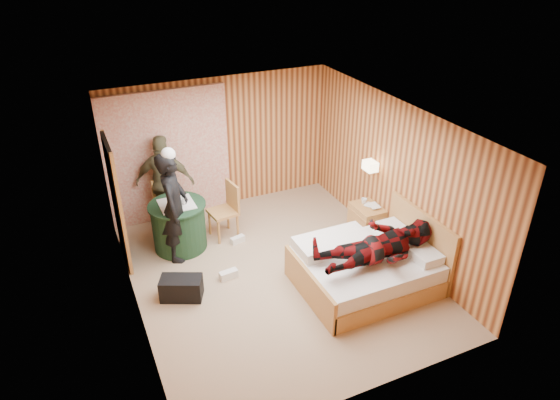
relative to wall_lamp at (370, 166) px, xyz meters
name	(u,v)px	position (x,y,z in m)	size (l,w,h in m)	color
floor	(276,273)	(-1.92, -0.45, -1.30)	(4.20, 5.00, 0.01)	tan
ceiling	(275,121)	(-1.92, -0.45, 1.20)	(4.20, 5.00, 0.01)	silver
wall_back	(220,144)	(-1.92, 2.05, -0.05)	(4.20, 0.02, 2.50)	tan
wall_left	(127,236)	(-4.02, -0.45, -0.05)	(0.02, 5.00, 2.50)	tan
wall_right	(395,177)	(0.18, -0.45, -0.05)	(0.02, 5.00, 2.50)	tan
curtain	(168,157)	(-2.92, 1.98, -0.10)	(2.20, 0.08, 2.40)	#EFE6CF
doorway	(117,203)	(-3.98, 0.95, -0.28)	(0.06, 0.90, 2.05)	black
wall_lamp	(370,166)	(0.00, 0.00, 0.00)	(0.26, 0.24, 0.16)	gold
bed	(366,267)	(-0.80, -1.24, -1.00)	(1.96, 1.51, 1.04)	#BA844C
nightstand	(366,221)	(-0.04, -0.10, -1.00)	(0.45, 0.60, 0.58)	#BA844C
round_table	(179,225)	(-3.08, 0.90, -0.88)	(0.94, 0.94, 0.83)	#1C3E24
chair_far	(167,200)	(-3.09, 1.64, -0.76)	(0.49, 0.49, 0.93)	#BA844C
chair_near	(227,206)	(-2.22, 0.94, -0.73)	(0.50, 0.50, 0.99)	#BA844C
duffel_bag	(181,288)	(-3.40, -0.41, -1.13)	(0.60, 0.32, 0.34)	black
sneaker_left	(238,240)	(-2.16, 0.62, -1.24)	(0.25, 0.10, 0.11)	white
sneaker_right	(229,275)	(-2.63, -0.25, -1.24)	(0.29, 0.12, 0.13)	white
woman_standing	(174,207)	(-3.17, 0.65, -0.38)	(0.67, 0.44, 1.84)	black
man_at_table	(165,182)	(-3.08, 1.69, -0.44)	(1.01, 0.42, 1.72)	#646243
man_on_bed	(380,238)	(-0.77, -1.47, -0.35)	(1.77, 0.67, 0.86)	#60090A
book_lower	(370,207)	(-0.04, -0.15, -0.71)	(0.17, 0.22, 0.02)	white
book_upper	(370,206)	(-0.04, -0.15, -0.69)	(0.16, 0.22, 0.02)	white
cup_nightstand	(364,201)	(-0.04, 0.03, -0.67)	(0.10, 0.10, 0.09)	white
cup_table	(183,201)	(-2.98, 0.85, -0.42)	(0.12, 0.12, 0.10)	white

